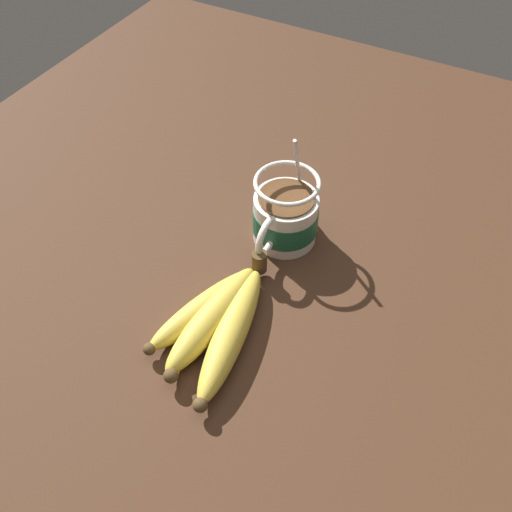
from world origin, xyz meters
TOP-DOWN VIEW (x-y plane):
  - table at (0.00, 0.00)cm, footprint 116.42×116.42cm
  - coffee_mug at (-2.26, 0.87)cm, footprint 14.09×8.86cm
  - banana_bunch at (15.31, 0.83)cm, footprint 21.97×12.35cm

SIDE VIEW (x-z plane):
  - table at x=0.00cm, z-range 0.00..3.09cm
  - banana_bunch at x=15.31cm, z-range 2.82..7.03cm
  - coffee_mug at x=-2.26cm, z-range -0.68..14.86cm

